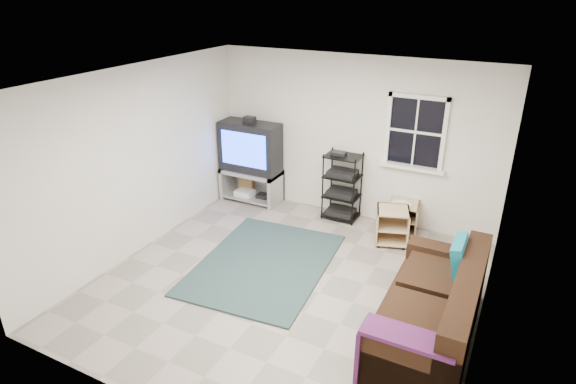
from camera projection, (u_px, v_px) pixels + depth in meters
The scene contains 8 objects.
room at pixel (415, 137), 7.06m from camera, with size 4.60×4.62×4.60m.
tv_unit at pixel (251, 156), 8.24m from camera, with size 1.03×0.52×1.52m.
av_rack at pixel (342, 190), 7.73m from camera, with size 0.56×0.41×1.12m.
side_table_left at pixel (392, 224), 7.10m from camera, with size 0.58×0.58×0.54m.
side_table_right at pixel (403, 215), 7.40m from camera, with size 0.49×0.50×0.50m.
sofa at pixel (433, 312), 5.14m from camera, with size 0.93×2.09×0.96m.
shag_rug at pixel (264, 263), 6.62m from camera, with size 1.66×2.28×0.03m, color #322216.
paper_bag at pixel (247, 185), 8.69m from camera, with size 0.27×0.17×0.38m, color olive.
Camera 1 is at (2.37, -4.63, 3.58)m, focal length 30.00 mm.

